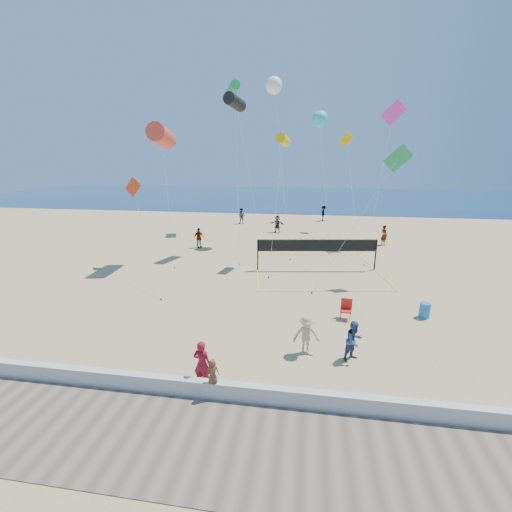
# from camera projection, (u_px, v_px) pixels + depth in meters

# --- Properties ---
(ground) EXTENTS (120.00, 120.00, 0.00)m
(ground) POSITION_uv_depth(u_px,v_px,m) (251.00, 351.00, 14.26)
(ground) COLOR tan
(ground) RESTS_ON ground
(ocean) EXTENTS (140.00, 50.00, 0.03)m
(ocean) POSITION_uv_depth(u_px,v_px,m) (299.00, 197.00, 73.20)
(ocean) COLOR navy
(ocean) RESTS_ON ground
(seawall) EXTENTS (32.00, 0.30, 0.60)m
(seawall) POSITION_uv_depth(u_px,v_px,m) (236.00, 392.00, 11.33)
(seawall) COLOR silver
(seawall) RESTS_ON ground
(boardwalk) EXTENTS (32.00, 3.60, 0.03)m
(boardwalk) POSITION_uv_depth(u_px,v_px,m) (221.00, 447.00, 9.51)
(boardwalk) COLOR #786051
(boardwalk) RESTS_ON ground
(woman) EXTENTS (0.69, 0.49, 1.76)m
(woman) POSITION_uv_depth(u_px,v_px,m) (202.00, 364.00, 11.85)
(woman) COLOR maroon
(woman) RESTS_ON ground
(toddler) EXTENTS (0.43, 0.29, 0.85)m
(toddler) POSITION_uv_depth(u_px,v_px,m) (213.00, 371.00, 11.21)
(toddler) COLOR brown
(toddler) RESTS_ON seawall
(bystander_a) EXTENTS (1.02, 0.99, 1.65)m
(bystander_a) POSITION_uv_depth(u_px,v_px,m) (354.00, 341.00, 13.47)
(bystander_a) COLOR navy
(bystander_a) RESTS_ON ground
(bystander_b) EXTENTS (1.17, 0.80, 1.66)m
(bystander_b) POSITION_uv_depth(u_px,v_px,m) (306.00, 335.00, 13.90)
(bystander_b) COLOR tan
(bystander_b) RESTS_ON ground
(far_person_0) EXTENTS (1.05, 1.07, 1.80)m
(far_person_0) POSITION_uv_depth(u_px,v_px,m) (199.00, 238.00, 30.79)
(far_person_0) COLOR gray
(far_person_0) RESTS_ON ground
(far_person_1) EXTENTS (1.79, 0.98, 1.84)m
(far_person_1) POSITION_uv_depth(u_px,v_px,m) (277.00, 224.00, 37.20)
(far_person_1) COLOR gray
(far_person_1) RESTS_ON ground
(far_person_2) EXTENTS (0.76, 0.82, 1.89)m
(far_person_2) POSITION_uv_depth(u_px,v_px,m) (384.00, 235.00, 31.65)
(far_person_2) COLOR gray
(far_person_2) RESTS_ON ground
(far_person_3) EXTENTS (1.09, 0.94, 1.93)m
(far_person_3) POSITION_uv_depth(u_px,v_px,m) (242.00, 216.00, 42.14)
(far_person_3) COLOR gray
(far_person_3) RESTS_ON ground
(far_person_4) EXTENTS (0.87, 1.34, 1.95)m
(far_person_4) POSITION_uv_depth(u_px,v_px,m) (324.00, 213.00, 44.18)
(far_person_4) COLOR gray
(far_person_4) RESTS_ON ground
(camp_chair) EXTENTS (0.62, 0.75, 1.14)m
(camp_chair) POSITION_uv_depth(u_px,v_px,m) (346.00, 308.00, 17.07)
(camp_chair) COLOR red
(camp_chair) RESTS_ON ground
(trash_barrel) EXTENTS (0.58, 0.58, 0.77)m
(trash_barrel) POSITION_uv_depth(u_px,v_px,m) (425.00, 310.00, 17.22)
(trash_barrel) COLOR #1B6EB5
(trash_barrel) RESTS_ON ground
(volleyball_net) EXTENTS (9.80, 9.68, 2.30)m
(volleyball_net) POSITION_uv_depth(u_px,v_px,m) (317.00, 249.00, 24.31)
(volleyball_net) COLOR black
(volleyball_net) RESTS_ON ground
(kite_0) EXTENTS (1.72, 3.24, 10.14)m
(kite_0) POSITION_uv_depth(u_px,v_px,m) (162.00, 136.00, 23.91)
(kite_0) COLOR red
(kite_0) RESTS_ON ground
(kite_1) EXTENTS (1.79, 5.12, 12.62)m
(kite_1) POSITION_uv_depth(u_px,v_px,m) (235.00, 102.00, 26.51)
(kite_1) COLOR black
(kite_1) RESTS_ON ground
(kite_2) EXTENTS (1.02, 4.61, 9.49)m
(kite_2) POSITION_uv_depth(u_px,v_px,m) (283.00, 140.00, 24.04)
(kite_2) COLOR #F4B902
(kite_2) RESTS_ON ground
(kite_3) EXTENTS (5.27, 6.62, 6.54)m
(kite_3) POSITION_uv_depth(u_px,v_px,m) (134.00, 193.00, 24.29)
(kite_3) COLOR #B93712
(kite_3) RESTS_ON ground
(kite_4) EXTENTS (5.65, 3.14, 8.63)m
(kite_4) POSITION_uv_depth(u_px,v_px,m) (394.00, 165.00, 20.38)
(kite_4) COLOR green
(kite_4) RESTS_ON ground
(kite_5) EXTENTS (3.59, 7.51, 12.61)m
(kite_5) POSITION_uv_depth(u_px,v_px,m) (393.00, 118.00, 28.95)
(kite_5) COLOR #F534CA
(kite_5) RESTS_ON ground
(kite_6) EXTENTS (3.12, 7.19, 14.62)m
(kite_6) POSITION_uv_depth(u_px,v_px,m) (274.00, 85.00, 29.67)
(kite_6) COLOR white
(kite_6) RESTS_ON ground
(kite_7) EXTENTS (2.20, 7.84, 12.16)m
(kite_7) POSITION_uv_depth(u_px,v_px,m) (320.00, 119.00, 32.49)
(kite_7) COLOR #2FC8E0
(kite_7) RESTS_ON ground
(kite_8) EXTENTS (4.89, 8.23, 15.36)m
(kite_8) POSITION_uv_depth(u_px,v_px,m) (233.00, 88.00, 35.01)
(kite_8) COLOR green
(kite_8) RESTS_ON ground
(kite_9) EXTENTS (1.91, 7.27, 10.54)m
(kite_9) POSITION_uv_depth(u_px,v_px,m) (347.00, 145.00, 36.25)
(kite_9) COLOR #F4B902
(kite_9) RESTS_ON ground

